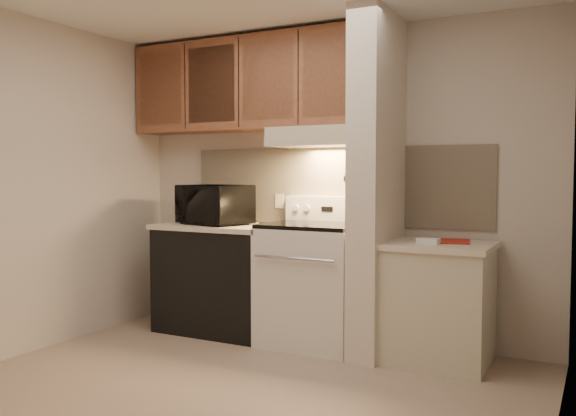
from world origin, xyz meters
The scene contains 49 objects.
floor centered at (0.00, 0.00, 0.00)m, with size 3.60×3.60×0.00m, color tan.
wall_back centered at (0.00, 1.50, 1.25)m, with size 3.60×0.02×2.50m, color beige.
wall_left centered at (-1.80, 0.00, 1.25)m, with size 0.02×3.00×2.50m, color beige.
wall_right centered at (1.80, 0.00, 1.25)m, with size 0.02×3.00×2.50m, color beige.
backsplash centered at (0.00, 1.49, 1.24)m, with size 2.60×0.02×0.63m, color beige.
range_body centered at (0.00, 1.16, 0.46)m, with size 0.76×0.65×0.92m, color silver.
oven_window centered at (0.00, 0.84, 0.50)m, with size 0.50×0.01×0.30m, color black.
oven_handle centered at (0.00, 0.80, 0.72)m, with size 0.02×0.02×0.65m, color silver.
cooktop centered at (0.00, 1.16, 0.94)m, with size 0.74×0.64×0.03m, color black.
range_backguard centered at (0.00, 1.44, 1.05)m, with size 0.76×0.08×0.20m, color silver.
range_display centered at (0.00, 1.40, 1.05)m, with size 0.10×0.01×0.04m, color black.
range_knob_left_outer centered at (-0.28, 1.40, 1.05)m, with size 0.05×0.05×0.02m, color silver.
range_knob_left_inner centered at (-0.18, 1.40, 1.05)m, with size 0.05×0.05×0.02m, color silver.
range_knob_right_inner centered at (0.18, 1.40, 1.05)m, with size 0.05×0.05×0.02m, color silver.
range_knob_right_outer centered at (0.28, 1.40, 1.05)m, with size 0.05×0.05×0.02m, color silver.
dishwasher_front centered at (-0.88, 1.17, 0.43)m, with size 1.00×0.63×0.87m, color black.
left_countertop centered at (-0.88, 1.17, 0.89)m, with size 1.04×0.67×0.04m, color beige.
spoon_rest centered at (-0.48, 1.36, 0.92)m, with size 0.23×0.07×0.02m, color black.
teal_jar centered at (-1.23, 1.39, 0.97)m, with size 0.10×0.10×0.11m, color #1D6051.
outlet centered at (-0.48, 1.48, 1.10)m, with size 0.08×0.01×0.12m, color beige.
microwave centered at (-0.93, 1.15, 1.08)m, with size 0.60×0.40×0.33m, color black.
partition_pillar centered at (0.51, 1.15, 1.25)m, with size 0.22×0.70×2.50m, color beige.
pillar_trim centered at (0.39, 1.15, 1.30)m, with size 0.01×0.70×0.04m, color brown.
knife_strip centered at (0.39, 1.10, 1.32)m, with size 0.02×0.42×0.04m, color black.
knife_blade_a centered at (0.38, 0.95, 1.22)m, with size 0.01×0.04×0.16m, color silver.
knife_handle_a centered at (0.38, 0.95, 1.37)m, with size 0.02×0.02×0.10m, color black.
knife_blade_b centered at (0.38, 1.02, 1.21)m, with size 0.01×0.04×0.18m, color silver.
knife_handle_b centered at (0.38, 1.02, 1.37)m, with size 0.02×0.02×0.10m, color black.
knife_blade_c centered at (0.38, 1.11, 1.20)m, with size 0.01×0.04×0.20m, color silver.
knife_handle_c centered at (0.38, 1.11, 1.37)m, with size 0.02×0.02×0.10m, color black.
knife_blade_d centered at (0.38, 1.17, 1.22)m, with size 0.01×0.04×0.16m, color silver.
knife_handle_d centered at (0.38, 1.19, 1.37)m, with size 0.02×0.02×0.10m, color black.
knife_blade_e centered at (0.38, 1.26, 1.21)m, with size 0.01×0.04×0.18m, color silver.
knife_handle_e centered at (0.38, 1.27, 1.37)m, with size 0.02×0.02×0.10m, color black.
oven_mitt centered at (0.38, 1.32, 1.20)m, with size 0.03×0.10×0.24m, color gray.
right_cab_base centered at (0.97, 1.15, 0.40)m, with size 0.70×0.60×0.81m, color beige.
right_countertop centered at (0.97, 1.15, 0.83)m, with size 0.74×0.64×0.04m, color beige.
red_folder centered at (1.04, 1.25, 0.86)m, with size 0.23×0.31×0.01m, color #AF271A.
white_box centered at (0.92, 1.05, 0.87)m, with size 0.15×0.10×0.04m, color white.
range_hood centered at (0.00, 1.28, 1.62)m, with size 0.78×0.44×0.15m, color beige.
hood_lip centered at (0.00, 1.07, 1.58)m, with size 0.78×0.04×0.06m, color beige.
upper_cabinets centered at (-0.69, 1.32, 2.08)m, with size 2.18×0.33×0.77m, color brown.
cab_door_a centered at (-1.51, 1.17, 2.08)m, with size 0.46×0.01×0.63m, color brown.
cab_gap_a centered at (-1.23, 1.16, 2.08)m, with size 0.01×0.01×0.73m, color black.
cab_door_b centered at (-0.96, 1.17, 2.08)m, with size 0.46×0.01×0.63m, color brown.
cab_gap_b centered at (-0.69, 1.16, 2.08)m, with size 0.01×0.01×0.73m, color black.
cab_door_c centered at (-0.42, 1.17, 2.08)m, with size 0.46×0.01×0.63m, color brown.
cab_gap_c centered at (-0.14, 1.16, 2.08)m, with size 0.01×0.01×0.73m, color black.
cab_door_d centered at (0.13, 1.17, 2.08)m, with size 0.46×0.01×0.63m, color brown.
Camera 1 is at (2.00, -3.11, 1.34)m, focal length 38.00 mm.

